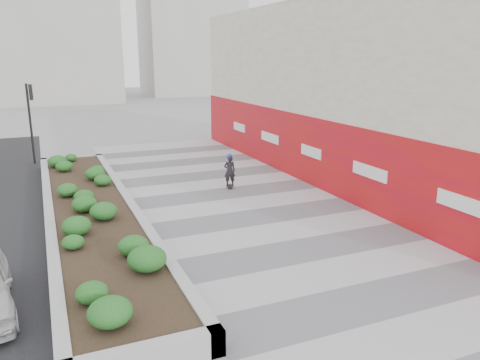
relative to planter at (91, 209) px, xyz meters
name	(u,v)px	position (x,y,z in m)	size (l,w,h in m)	color
ground	(341,275)	(5.50, -7.00, -0.42)	(160.00, 160.00, 0.00)	gray
walkway	(285,236)	(5.50, -4.00, -0.41)	(8.00, 36.00, 0.01)	#A8A8AD
building	(358,91)	(12.48, 1.98, 3.56)	(6.04, 24.08, 8.00)	beige
planter	(91,209)	(0.00, 0.00, 0.00)	(3.00, 18.00, 0.90)	#9E9EA0
traffic_signal_near	(31,112)	(-1.73, 10.50, 2.34)	(0.33, 0.28, 4.20)	black
distant_bldg_north_l	(46,19)	(0.50, 48.00, 9.58)	(16.00, 12.00, 20.00)	#ADAAA3
distant_bldg_north_r	(191,11)	(20.50, 53.00, 11.58)	(14.00, 10.00, 24.00)	#ADAAA3
manhole_cover	(299,234)	(6.00, -4.00, -0.42)	(0.44, 0.44, 0.01)	#595654
skateboarder	(230,171)	(5.99, 1.96, 0.35)	(0.55, 0.74, 1.51)	beige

